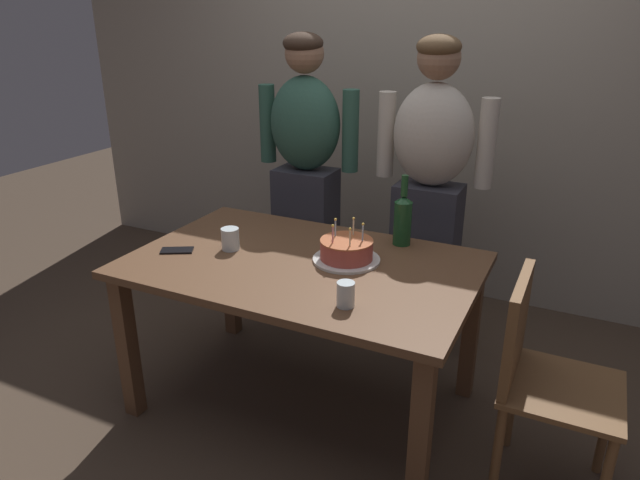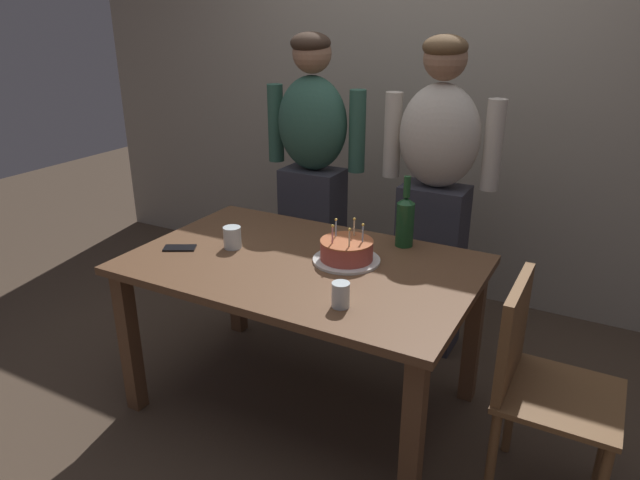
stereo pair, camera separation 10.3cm
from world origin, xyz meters
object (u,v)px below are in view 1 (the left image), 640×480
Objects in this scene: birthday_cake at (346,251)px; person_woman_cardigan at (429,194)px; water_glass_far at (230,239)px; water_glass_near at (346,294)px; wine_bottle at (403,218)px; dining_chair at (539,370)px; person_man_bearded at (306,177)px; cell_phone at (177,250)px.

birthday_cake is 0.18× the size of person_woman_cardigan.
person_woman_cardigan is (0.69, 0.82, 0.08)m from water_glass_far.
wine_bottle is at bearing 90.76° from water_glass_near.
wine_bottle is at bearing 89.15° from person_woman_cardigan.
dining_chair is at bearing 19.08° from water_glass_near.
person_man_bearded and person_woman_cardigan have the same top height.
water_glass_far reaches higher than water_glass_near.
person_man_bearded reaches higher than water_glass_far.
water_glass_far is 0.25m from cell_phone.
birthday_cake is at bearing -11.03° from cell_phone.
dining_chair is at bearing -9.84° from birthday_cake.
water_glass_near is 0.91m from cell_phone.
water_glass_far reaches higher than cell_phone.
birthday_cake is at bearing 77.22° from person_woman_cardigan.
dining_chair reaches higher than water_glass_near.
cell_phone is 0.17× the size of dining_chair.
wine_bottle is 0.89m from dining_chair.
water_glass_far is at bearing 2.60° from cell_phone.
water_glass_near is (0.16, -0.38, 0.00)m from birthday_cake.
cell_phone is (-0.90, 0.15, -0.04)m from water_glass_near.
person_woman_cardigan is at bearing 38.78° from dining_chair.
birthday_cake reaches higher than dining_chair.
person_man_bearded is (-0.72, 0.41, 0.01)m from wine_bottle.
birthday_cake is at bearing -117.79° from wine_bottle.
person_man_bearded is 1.69m from dining_chair.
wine_bottle is 2.31× the size of cell_phone.
dining_chair is (1.59, 0.09, -0.23)m from cell_phone.
water_glass_far is 0.82m from person_man_bearded.
water_glass_far is at bearing -149.46° from wine_bottle.
water_glass_near is 0.29× the size of wine_bottle.
person_man_bearded reaches higher than birthday_cake.
cell_phone is (-0.74, -0.24, -0.04)m from birthday_cake.
person_woman_cardigan is (-0.00, 1.09, 0.09)m from water_glass_near.
wine_bottle is 0.20× the size of person_woman_cardigan.
birthday_cake is 0.42m from water_glass_near.
person_woman_cardigan reaches higher than birthday_cake.
water_glass_near is 0.06× the size of person_woman_cardigan.
birthday_cake is 0.73m from person_woman_cardigan.
dining_chair is at bearing 128.78° from person_woman_cardigan.
wine_bottle is 0.41m from person_woman_cardigan.
birthday_cake is 2.05× the size of cell_phone.
wine_bottle is 0.20× the size of person_man_bearded.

